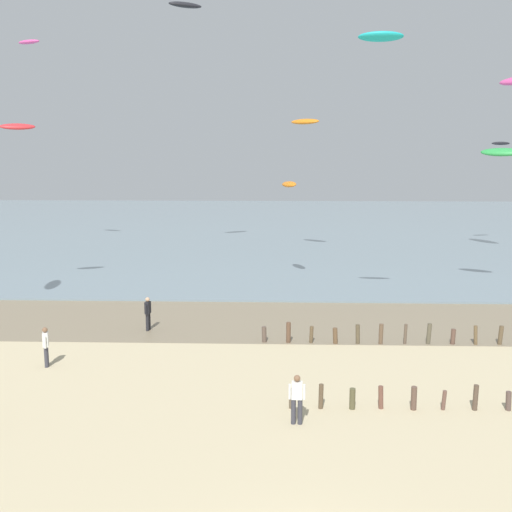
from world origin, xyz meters
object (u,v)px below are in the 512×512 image
at_px(person_right_flank, 46,345).
at_px(kite_aloft_11, 502,152).
at_px(kite_aloft_4, 17,127).
at_px(person_nearest_camera, 148,313).
at_px(kite_aloft_8, 381,36).
at_px(kite_aloft_0, 29,42).
at_px(person_left_flank, 297,398).
at_px(kite_aloft_5, 305,122).
at_px(kite_aloft_7, 289,184).
at_px(kite_aloft_10, 185,5).
at_px(kite_aloft_3, 501,143).

bearing_deg(person_right_flank, kite_aloft_11, 30.66).
bearing_deg(kite_aloft_4, person_nearest_camera, -59.56).
distance_m(kite_aloft_4, kite_aloft_11, 29.13).
height_order(person_nearest_camera, kite_aloft_8, kite_aloft_8).
relative_size(person_nearest_camera, kite_aloft_11, 0.70).
distance_m(person_nearest_camera, kite_aloft_0, 31.43).
height_order(kite_aloft_4, kite_aloft_11, kite_aloft_4).
relative_size(kite_aloft_0, kite_aloft_4, 1.09).
bearing_deg(person_left_flank, kite_aloft_0, 122.49).
bearing_deg(kite_aloft_5, kite_aloft_8, 133.10).
bearing_deg(kite_aloft_7, kite_aloft_11, -121.99).
relative_size(kite_aloft_4, kite_aloft_10, 0.75).
bearing_deg(kite_aloft_5, person_left_flank, 122.86).
height_order(kite_aloft_0, kite_aloft_11, kite_aloft_0).
relative_size(kite_aloft_4, kite_aloft_5, 0.78).
distance_m(kite_aloft_3, kite_aloft_7, 24.90).
xyz_separation_m(person_left_flank, kite_aloft_11, (12.87, 18.98, 7.92)).
bearing_deg(kite_aloft_7, person_nearest_camera, 128.39).
height_order(kite_aloft_5, kite_aloft_11, kite_aloft_5).
height_order(person_left_flank, kite_aloft_11, kite_aloft_11).
bearing_deg(kite_aloft_11, person_nearest_camera, -129.33).
distance_m(kite_aloft_4, kite_aloft_8, 21.72).
bearing_deg(kite_aloft_5, person_right_flank, 101.44).
xyz_separation_m(kite_aloft_5, kite_aloft_11, (11.33, -12.71, -2.32)).
bearing_deg(kite_aloft_3, kite_aloft_8, -136.77).
xyz_separation_m(person_left_flank, kite_aloft_10, (-7.80, 30.52, 18.95)).
xyz_separation_m(person_nearest_camera, kite_aloft_5, (8.70, 21.11, 10.24)).
bearing_deg(kite_aloft_10, kite_aloft_5, -22.95).
height_order(person_right_flank, kite_aloft_7, kite_aloft_7).
relative_size(kite_aloft_0, kite_aloft_8, 1.03).
bearing_deg(kite_aloft_7, kite_aloft_3, -69.74).
xyz_separation_m(person_right_flank, kite_aloft_11, (23.24, 13.78, 7.92)).
bearing_deg(kite_aloft_4, kite_aloft_0, 86.94).
bearing_deg(kite_aloft_7, kite_aloft_5, -27.28).
bearing_deg(person_nearest_camera, kite_aloft_11, 22.75).
xyz_separation_m(kite_aloft_0, kite_aloft_5, (22.69, -1.51, -6.50)).
xyz_separation_m(kite_aloft_0, kite_aloft_3, (40.44, 4.37, -8.20)).
xyz_separation_m(person_nearest_camera, kite_aloft_7, (7.27, 11.35, 5.78)).
distance_m(person_nearest_camera, kite_aloft_4, 14.92).
distance_m(kite_aloft_0, kite_aloft_3, 41.49).
bearing_deg(kite_aloft_3, kite_aloft_0, 169.43).
distance_m(person_nearest_camera, kite_aloft_3, 38.74).
height_order(kite_aloft_0, kite_aloft_7, kite_aloft_0).
relative_size(kite_aloft_3, kite_aloft_11, 0.75).
bearing_deg(kite_aloft_4, person_right_flank, -86.10).
bearing_deg(kite_aloft_11, kite_aloft_8, -111.16).
height_order(kite_aloft_5, kite_aloft_10, kite_aloft_10).
height_order(kite_aloft_7, kite_aloft_10, kite_aloft_10).
xyz_separation_m(kite_aloft_7, kite_aloft_11, (12.76, -2.95, 2.14)).
relative_size(person_nearest_camera, kite_aloft_5, 0.65).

